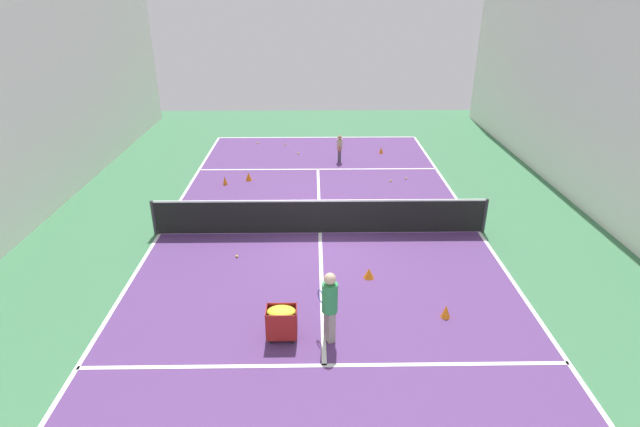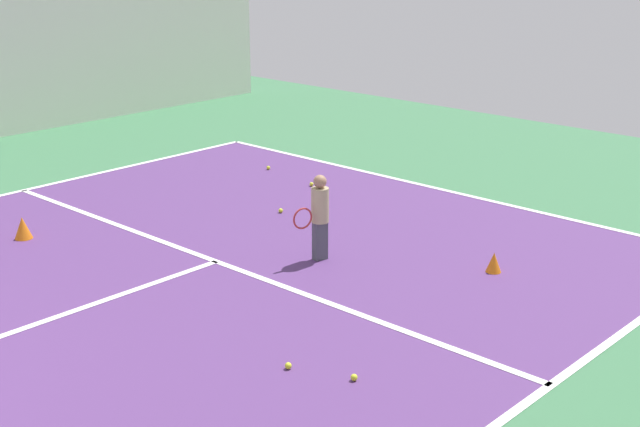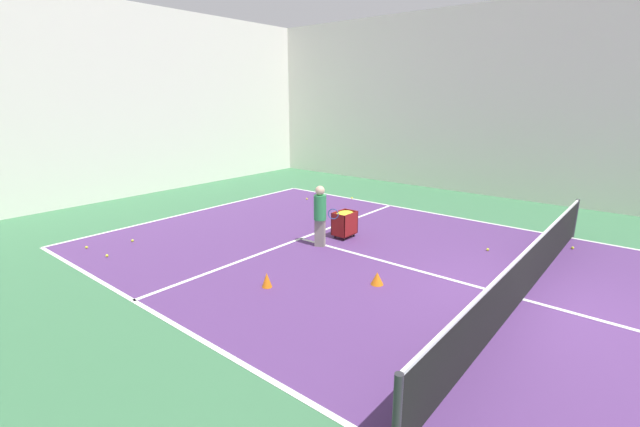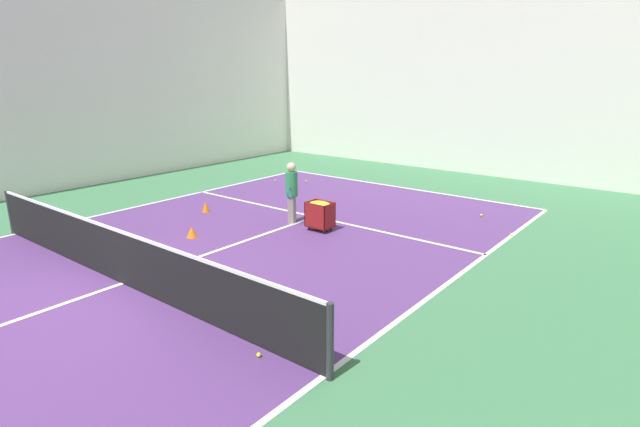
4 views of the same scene
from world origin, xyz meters
TOP-DOWN VIEW (x-y plane):
  - ground_plane at (0.00, 0.00)m, footprint 32.76×32.76m
  - court_playing_area at (0.00, 0.00)m, footprint 9.63×20.97m
  - line_baseline_far at (0.00, 10.48)m, footprint 9.63×0.10m
  - line_sideline_left at (-4.82, 0.00)m, footprint 0.10×20.97m
  - line_sideline_right at (4.82, 0.00)m, footprint 0.10×20.97m
  - line_service_far at (0.00, 5.77)m, footprint 9.63×0.10m
  - line_centre_service at (0.00, 0.00)m, footprint 0.10×11.53m
  - hall_enclosure_far at (0.00, 14.45)m, footprint 17.42×0.15m
  - tennis_net at (0.00, 0.00)m, footprint 9.93×0.10m
  - coach_at_net at (-0.12, 4.97)m, footprint 0.46×0.64m
  - ball_cart at (0.87, 4.91)m, footprint 0.64×0.46m
  - training_cone_2 at (-2.75, 4.23)m, footprint 0.21×0.21m
  - training_cone_4 at (-1.20, 2.55)m, footprint 0.27×0.27m
  - tennis_ball_2 at (3.82, -0.20)m, footprint 0.07×0.07m
  - tennis_ball_3 at (2.30, 1.44)m, footprint 0.07×0.07m
  - tennis_ball_4 at (-4.10, 9.51)m, footprint 0.07×0.07m
  - tennis_ball_7 at (3.59, 8.67)m, footprint 0.07×0.07m
  - tennis_ball_8 at (-4.05, 8.50)m, footprint 0.07×0.07m
  - tennis_ball_9 at (-3.08, 9.10)m, footprint 0.07×0.07m
  - tennis_ball_10 at (4.81, 7.44)m, footprint 0.07×0.07m

SIDE VIEW (x-z plane):
  - ground_plane at x=0.00m, z-range 0.00..0.00m
  - court_playing_area at x=0.00m, z-range 0.00..0.00m
  - line_baseline_far at x=0.00m, z-range 0.00..0.01m
  - line_sideline_left at x=-4.82m, z-range 0.00..0.01m
  - line_sideline_right at x=4.82m, z-range 0.00..0.01m
  - line_service_far at x=0.00m, z-range 0.00..0.01m
  - line_centre_service at x=0.00m, z-range 0.00..0.01m
  - tennis_ball_2 at x=3.82m, z-range 0.00..0.07m
  - tennis_ball_3 at x=2.30m, z-range 0.00..0.07m
  - tennis_ball_4 at x=-4.10m, z-range 0.00..0.07m
  - tennis_ball_7 at x=3.59m, z-range 0.00..0.07m
  - tennis_ball_8 at x=-4.05m, z-range 0.00..0.07m
  - tennis_ball_9 at x=-3.08m, z-range 0.00..0.07m
  - tennis_ball_10 at x=4.81m, z-range 0.00..0.07m
  - training_cone_4 at x=-1.20m, z-range 0.00..0.27m
  - training_cone_2 at x=-2.75m, z-range 0.00..0.31m
  - ball_cart at x=0.87m, z-range 0.15..0.90m
  - tennis_net at x=0.00m, z-range 0.02..1.10m
  - coach_at_net at x=-0.12m, z-range 0.12..1.73m
  - hall_enclosure_far at x=0.00m, z-range 0.00..7.15m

